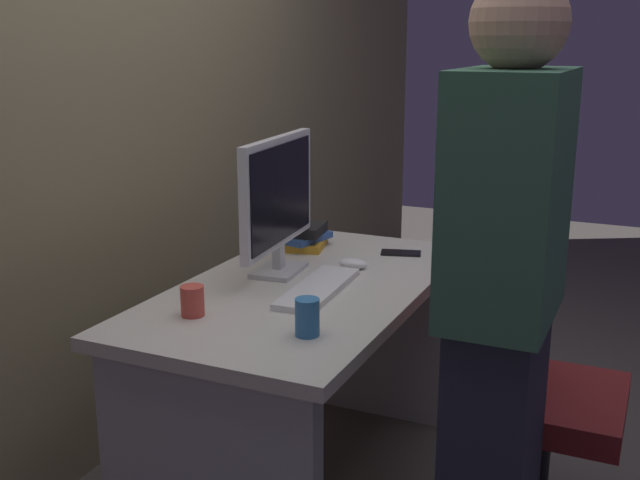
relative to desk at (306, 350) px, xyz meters
name	(u,v)px	position (x,y,z in m)	size (l,w,h in m)	color
wall_back	(93,37)	(0.00, 0.79, 1.00)	(6.40, 0.10, 3.00)	#8C7F5B
desk	(306,350)	(0.00, 0.00, 0.00)	(1.35, 0.73, 0.73)	beige
office_chair	(526,407)	(0.04, -0.71, -0.07)	(0.52, 0.52, 0.94)	black
person_at_desk	(501,319)	(-0.36, -0.69, 0.34)	(0.40, 0.24, 1.64)	#262838
monitor	(278,198)	(0.07, 0.13, 0.49)	(0.54, 0.16, 0.46)	silver
keyboard	(318,288)	(-0.06, -0.07, 0.24)	(0.43, 0.13, 0.02)	white
mouse	(353,263)	(0.22, -0.07, 0.25)	(0.06, 0.10, 0.03)	white
cup_near_keyboard	(307,317)	(-0.40, -0.20, 0.28)	(0.07, 0.07, 0.10)	#3372B2
cup_by_monitor	(192,301)	(-0.40, 0.16, 0.28)	(0.07, 0.07, 0.09)	#D84C3F
book_stack	(304,237)	(0.40, 0.20, 0.27)	(0.23, 0.20, 0.09)	gold
cell_phone	(401,253)	(0.46, -0.17, 0.24)	(0.07, 0.14, 0.01)	black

